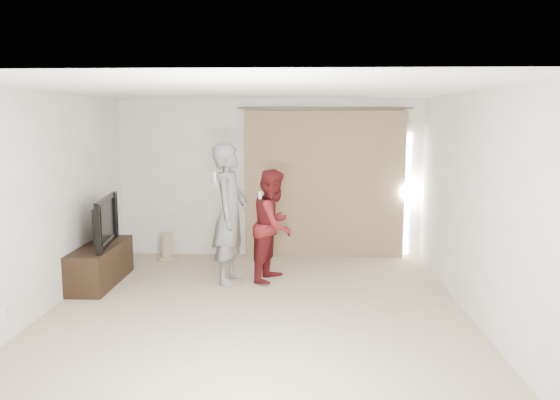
% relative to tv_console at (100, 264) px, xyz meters
% --- Properties ---
extents(floor, '(5.50, 5.50, 0.00)m').
position_rel_tv_console_xyz_m(floor, '(2.27, -1.07, -0.27)').
color(floor, tan).
rests_on(floor, ground).
extents(wall_back, '(5.00, 0.04, 2.60)m').
position_rel_tv_console_xyz_m(wall_back, '(2.27, 1.68, 1.03)').
color(wall_back, silver).
rests_on(wall_back, ground).
extents(wall_left, '(0.04, 5.50, 2.60)m').
position_rel_tv_console_xyz_m(wall_left, '(-0.23, -1.07, 1.03)').
color(wall_left, silver).
rests_on(wall_left, ground).
extents(ceiling, '(5.00, 5.50, 0.01)m').
position_rel_tv_console_xyz_m(ceiling, '(2.27, -1.07, 2.33)').
color(ceiling, white).
rests_on(ceiling, wall_back).
extents(curtain, '(2.80, 0.11, 2.46)m').
position_rel_tv_console_xyz_m(curtain, '(3.18, 1.61, 0.93)').
color(curtain, '#957A5B').
rests_on(curtain, ground).
extents(tv_console, '(0.49, 1.41, 0.54)m').
position_rel_tv_console_xyz_m(tv_console, '(0.00, 0.00, 0.00)').
color(tv_console, black).
rests_on(tv_console, ground).
extents(tv, '(0.31, 1.18, 0.68)m').
position_rel_tv_console_xyz_m(tv, '(0.00, 0.00, 0.61)').
color(tv, black).
rests_on(tv, tv_console).
extents(scratching_post, '(0.32, 0.32, 0.43)m').
position_rel_tv_console_xyz_m(scratching_post, '(0.60, 1.33, -0.10)').
color(scratching_post, tan).
rests_on(scratching_post, ground).
extents(person_man, '(0.57, 0.77, 1.95)m').
position_rel_tv_console_xyz_m(person_man, '(1.80, 0.14, 0.70)').
color(person_man, slate).
rests_on(person_man, ground).
extents(person_woman, '(0.81, 0.92, 1.58)m').
position_rel_tv_console_xyz_m(person_woman, '(2.40, 0.28, 0.52)').
color(person_woman, '#5E1518').
rests_on(person_woman, ground).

